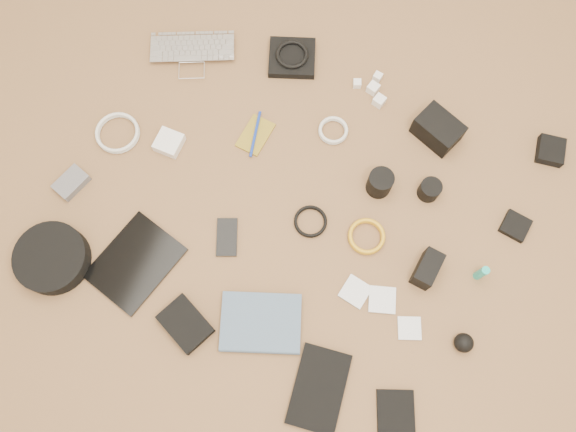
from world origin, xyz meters
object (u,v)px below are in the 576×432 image
at_px(tablet, 135,263).
at_px(phone, 227,237).
at_px(headphone_case, 52,258).
at_px(paperback, 259,353).
at_px(laptop, 192,58).
at_px(dslr_camera, 438,129).

distance_m(tablet, phone, 0.28).
xyz_separation_m(headphone_case, paperback, (0.68, -0.01, -0.02)).
bearing_deg(laptop, paperback, -77.81).
height_order(laptop, headphone_case, headphone_case).
height_order(headphone_case, paperback, headphone_case).
height_order(laptop, dslr_camera, dslr_camera).
distance_m(tablet, paperback, 0.46).
height_order(phone, headphone_case, headphone_case).
bearing_deg(headphone_case, phone, 30.56).
xyz_separation_m(dslr_camera, phone, (-0.48, -0.57, -0.04)).
xyz_separation_m(laptop, tablet, (0.14, -0.70, -0.01)).
relative_size(laptop, headphone_case, 1.32).
height_order(dslr_camera, tablet, dslr_camera).
relative_size(tablet, paperback, 1.11).
bearing_deg(tablet, headphone_case, -144.44).
xyz_separation_m(tablet, headphone_case, (-0.23, -0.09, 0.02)).
height_order(tablet, headphone_case, headphone_case).
distance_m(laptop, dslr_camera, 0.85).
bearing_deg(headphone_case, tablet, 20.70).
xyz_separation_m(dslr_camera, tablet, (-0.70, -0.75, -0.04)).
bearing_deg(phone, paperback, -73.34).
relative_size(dslr_camera, headphone_case, 0.66).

